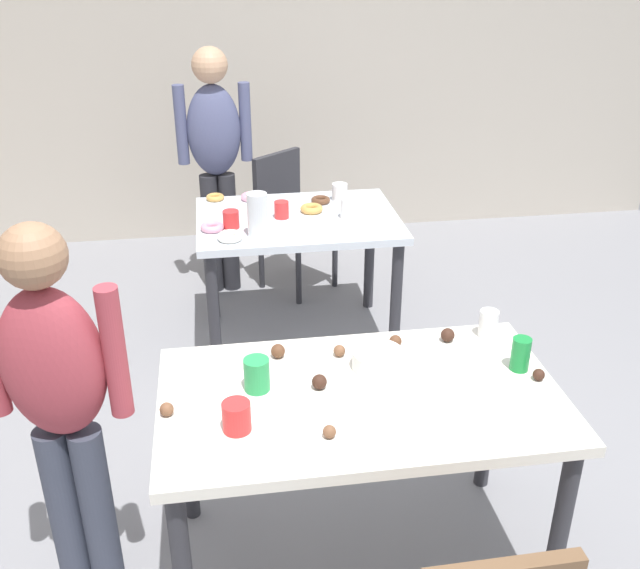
% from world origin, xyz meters
% --- Properties ---
extents(ground_plane, '(6.40, 6.40, 0.00)m').
position_xyz_m(ground_plane, '(0.00, 0.00, 0.00)').
color(ground_plane, gray).
extents(wall_back, '(6.40, 0.10, 2.60)m').
position_xyz_m(wall_back, '(0.00, 3.20, 1.30)').
color(wall_back, '#BCB2A3').
rests_on(wall_back, ground_plane).
extents(dining_table_near, '(1.34, 0.77, 0.75)m').
position_xyz_m(dining_table_near, '(0.11, -0.18, 0.66)').
color(dining_table_near, silver).
rests_on(dining_table_near, ground_plane).
extents(dining_table_far, '(1.07, 0.78, 0.75)m').
position_xyz_m(dining_table_far, '(0.11, 1.48, 0.64)').
color(dining_table_far, silver).
rests_on(dining_table_far, ground_plane).
extents(chair_far_table, '(0.56, 0.56, 0.87)m').
position_xyz_m(chair_far_table, '(0.14, 2.21, 0.50)').
color(chair_far_table, '#2D2D33').
rests_on(chair_far_table, ground_plane).
extents(person_girl_near, '(0.46, 0.25, 1.42)m').
position_xyz_m(person_girl_near, '(-0.84, -0.20, 0.84)').
color(person_girl_near, '#383D4C').
rests_on(person_girl_near, ground_plane).
extents(person_adult_far, '(0.45, 0.21, 1.54)m').
position_xyz_m(person_adult_far, '(-0.30, 2.20, 0.92)').
color(person_adult_far, '#28282D').
rests_on(person_adult_far, ground_plane).
extents(mixing_bowl, '(0.18, 0.18, 0.07)m').
position_xyz_m(mixing_bowl, '(0.20, -0.03, 0.78)').
color(mixing_bowl, white).
rests_on(mixing_bowl, dining_table_near).
extents(soda_can, '(0.07, 0.07, 0.12)m').
position_xyz_m(soda_can, '(0.69, -0.12, 0.81)').
color(soda_can, '#198438').
rests_on(soda_can, dining_table_near).
extents(fork_near, '(0.17, 0.02, 0.01)m').
position_xyz_m(fork_near, '(-0.32, 0.11, 0.75)').
color(fork_near, silver).
rests_on(fork_near, dining_table_near).
extents(cup_near_0, '(0.09, 0.09, 0.10)m').
position_xyz_m(cup_near_0, '(-0.31, -0.31, 0.80)').
color(cup_near_0, red).
rests_on(cup_near_0, dining_table_near).
extents(cup_near_1, '(0.07, 0.07, 0.11)m').
position_xyz_m(cup_near_1, '(0.66, 0.12, 0.80)').
color(cup_near_1, white).
rests_on(cup_near_1, dining_table_near).
extents(cup_near_2, '(0.09, 0.09, 0.12)m').
position_xyz_m(cup_near_2, '(-0.23, -0.10, 0.81)').
color(cup_near_2, green).
rests_on(cup_near_2, dining_table_near).
extents(cake_ball_0, '(0.04, 0.04, 0.04)m').
position_xyz_m(cake_ball_0, '(-0.03, -0.39, 0.77)').
color(cake_ball_0, brown).
rests_on(cake_ball_0, dining_table_near).
extents(cake_ball_1, '(0.05, 0.05, 0.05)m').
position_xyz_m(cake_ball_1, '(0.50, 0.11, 0.78)').
color(cake_ball_1, '#3D2319').
rests_on(cake_ball_1, dining_table_near).
extents(cake_ball_2, '(0.04, 0.04, 0.04)m').
position_xyz_m(cake_ball_2, '(0.08, 0.06, 0.77)').
color(cake_ball_2, brown).
rests_on(cake_ball_2, dining_table_near).
extents(cake_ball_3, '(0.05, 0.05, 0.05)m').
position_xyz_m(cake_ball_3, '(-0.02, -0.13, 0.78)').
color(cake_ball_3, '#3D2319').
rests_on(cake_ball_3, dining_table_near).
extents(cake_ball_4, '(0.04, 0.04, 0.04)m').
position_xyz_m(cake_ball_4, '(-0.52, -0.20, 0.77)').
color(cake_ball_4, brown).
rests_on(cake_ball_4, dining_table_near).
extents(cake_ball_5, '(0.05, 0.05, 0.05)m').
position_xyz_m(cake_ball_5, '(-0.14, 0.09, 0.78)').
color(cake_ball_5, brown).
rests_on(cake_ball_5, dining_table_near).
extents(cake_ball_6, '(0.05, 0.05, 0.05)m').
position_xyz_m(cake_ball_6, '(0.30, 0.10, 0.77)').
color(cake_ball_6, brown).
rests_on(cake_ball_6, dining_table_near).
extents(cake_ball_7, '(0.04, 0.04, 0.04)m').
position_xyz_m(cake_ball_7, '(0.73, -0.19, 0.77)').
color(cake_ball_7, '#3D2319').
rests_on(cake_ball_7, dining_table_near).
extents(pitcher_far, '(0.10, 0.10, 0.22)m').
position_xyz_m(pitcher_far, '(-0.12, 1.24, 0.86)').
color(pitcher_far, white).
rests_on(pitcher_far, dining_table_far).
extents(cup_far_0, '(0.08, 0.08, 0.09)m').
position_xyz_m(cup_far_0, '(-0.25, 1.37, 0.80)').
color(cup_far_0, red).
rests_on(cup_far_0, dining_table_far).
extents(cup_far_1, '(0.09, 0.09, 0.09)m').
position_xyz_m(cup_far_1, '(0.37, 1.71, 0.80)').
color(cup_far_1, white).
rests_on(cup_far_1, dining_table_far).
extents(cup_far_2, '(0.08, 0.08, 0.09)m').
position_xyz_m(cup_far_2, '(0.02, 1.48, 0.80)').
color(cup_far_2, red).
rests_on(cup_far_2, dining_table_far).
extents(cup_far_3, '(0.08, 0.08, 0.11)m').
position_xyz_m(cup_far_3, '(0.37, 1.42, 0.80)').
color(cup_far_3, white).
rests_on(cup_far_3, dining_table_far).
extents(donut_far_0, '(0.12, 0.12, 0.04)m').
position_xyz_m(donut_far_0, '(-0.35, 1.35, 0.77)').
color(donut_far_0, pink).
rests_on(donut_far_0, dining_table_far).
extents(donut_far_1, '(0.12, 0.12, 0.04)m').
position_xyz_m(donut_far_1, '(-0.12, 1.78, 0.77)').
color(donut_far_1, pink).
rests_on(donut_far_1, dining_table_far).
extents(donut_far_2, '(0.10, 0.10, 0.03)m').
position_xyz_m(donut_far_2, '(-0.32, 1.81, 0.77)').
color(donut_far_2, gold).
rests_on(donut_far_2, dining_table_far).
extents(donut_far_3, '(0.11, 0.11, 0.03)m').
position_xyz_m(donut_far_3, '(0.26, 1.68, 0.77)').
color(donut_far_3, brown).
rests_on(donut_far_3, dining_table_far).
extents(donut_far_4, '(0.12, 0.12, 0.04)m').
position_xyz_m(donut_far_4, '(0.19, 1.54, 0.77)').
color(donut_far_4, gold).
rests_on(donut_far_4, dining_table_far).
extents(donut_far_5, '(0.13, 0.13, 0.04)m').
position_xyz_m(donut_far_5, '(-0.26, 1.21, 0.77)').
color(donut_far_5, white).
rests_on(donut_far_5, dining_table_far).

